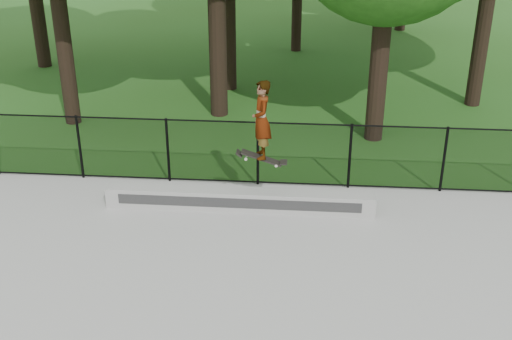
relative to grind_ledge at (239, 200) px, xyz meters
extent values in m
cube|color=#A1A09C|center=(0.00, 0.00, 0.00)|extent=(5.52, 0.40, 0.43)
cube|color=black|center=(0.45, -0.06, 0.99)|extent=(0.81, 0.23, 0.29)
imported|color=#C2FAFF|center=(0.45, -0.06, 1.79)|extent=(0.49, 0.64, 1.56)
cylinder|color=black|center=(-3.72, 1.20, 0.53)|extent=(0.06, 0.06, 1.50)
cylinder|color=black|center=(-1.72, 1.20, 0.53)|extent=(0.06, 0.06, 1.50)
cylinder|color=black|center=(0.28, 1.20, 0.53)|extent=(0.06, 0.06, 1.50)
cylinder|color=black|center=(2.28, 1.20, 0.53)|extent=(0.06, 0.06, 1.50)
cylinder|color=black|center=(4.28, 1.20, 0.53)|extent=(0.06, 0.06, 1.50)
cylinder|color=black|center=(0.28, 1.20, 1.25)|extent=(16.00, 0.04, 0.04)
cylinder|color=black|center=(0.28, 1.20, -0.17)|extent=(16.00, 0.04, 0.04)
cube|color=black|center=(0.28, 1.20, 0.53)|extent=(16.00, 0.01, 1.50)
cylinder|color=black|center=(-5.22, 4.80, 2.30)|extent=(0.44, 0.44, 5.16)
cylinder|color=black|center=(-1.22, 5.80, 2.46)|extent=(0.44, 0.44, 5.48)
cylinder|color=black|center=(3.08, 4.30, 1.78)|extent=(0.44, 0.44, 4.10)
cylinder|color=black|center=(6.28, 7.30, 2.51)|extent=(0.44, 0.44, 5.57)
cylinder|color=black|center=(-1.19, 8.24, 2.27)|extent=(0.44, 0.44, 5.09)
camera|label=1|loc=(1.33, -11.61, 6.14)|focal=45.00mm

